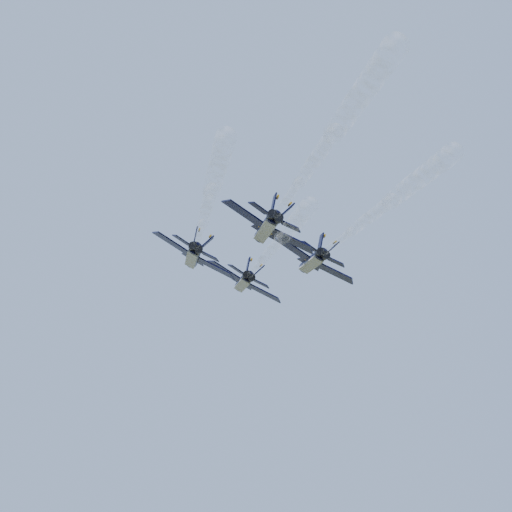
# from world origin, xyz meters

# --- Properties ---
(jet_lead) EXTENTS (11.82, 17.95, 6.72)m
(jet_lead) POSITION_xyz_m (-2.91, 16.37, 95.09)
(jet_lead) COLOR black
(jet_left) EXTENTS (11.82, 17.95, 6.72)m
(jet_left) POSITION_xyz_m (-8.00, 1.27, 95.09)
(jet_left) COLOR black
(jet_right) EXTENTS (11.82, 17.95, 6.72)m
(jet_right) POSITION_xyz_m (9.23, 6.51, 95.09)
(jet_right) COLOR black
(jet_slot) EXTENTS (11.82, 17.95, 6.72)m
(jet_slot) POSITION_xyz_m (4.41, -9.46, 95.09)
(jet_slot) COLOR black
(smoke_trail_lead) EXTENTS (17.01, 48.77, 2.35)m
(smoke_trail_lead) POSITION_xyz_m (8.85, -20.69, 95.12)
(smoke_trail_lead) COLOR white
(smoke_trail_left) EXTENTS (17.01, 48.77, 2.35)m
(smoke_trail_left) POSITION_xyz_m (3.76, -35.79, 95.12)
(smoke_trail_left) COLOR white
(smoke_trail_right) EXTENTS (17.01, 48.77, 2.35)m
(smoke_trail_right) POSITION_xyz_m (20.99, -30.56, 95.12)
(smoke_trail_right) COLOR white
(smoke_trail_slot) EXTENTS (17.01, 48.77, 2.35)m
(smoke_trail_slot) POSITION_xyz_m (16.17, -46.53, 95.12)
(smoke_trail_slot) COLOR white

